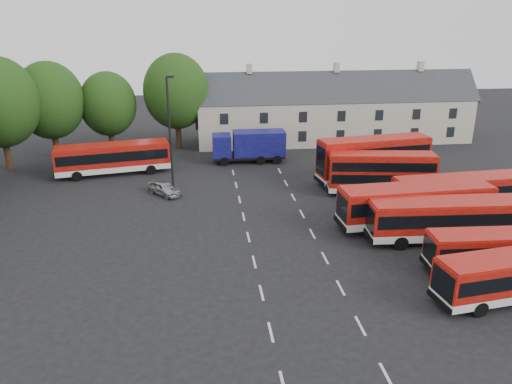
# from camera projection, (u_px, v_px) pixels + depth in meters

# --- Properties ---
(ground) EXTENTS (140.00, 140.00, 0.00)m
(ground) POSITION_uv_depth(u_px,v_px,m) (251.00, 249.00, 36.28)
(ground) COLOR black
(ground) RESTS_ON ground
(lane_markings) EXTENTS (5.15, 33.80, 0.01)m
(lane_markings) POSITION_uv_depth(u_px,v_px,m) (281.00, 235.00, 38.42)
(lane_markings) COLOR beige
(lane_markings) RESTS_ON ground
(treeline) EXTENTS (29.92, 32.59, 12.01)m
(treeline) POSITION_uv_depth(u_px,v_px,m) (24.00, 112.00, 49.75)
(treeline) COLOR black
(treeline) RESTS_ON ground
(terrace_houses) EXTENTS (35.70, 7.13, 10.06)m
(terrace_houses) POSITION_uv_depth(u_px,v_px,m) (334.00, 112.00, 64.40)
(terrace_houses) COLOR beige
(terrace_houses) RESTS_ON ground
(bus_row_b) EXTENTS (9.95, 2.76, 2.79)m
(bus_row_b) POSITION_uv_depth(u_px,v_px,m) (502.00, 248.00, 32.71)
(bus_row_b) COLOR silver
(bus_row_b) RESTS_ON ground
(bus_row_c) EXTENTS (11.68, 3.25, 3.27)m
(bus_row_c) POSITION_uv_depth(u_px,v_px,m) (446.00, 217.00, 36.82)
(bus_row_c) COLOR silver
(bus_row_c) RESTS_ON ground
(bus_row_d) EXTENTS (12.29, 3.47, 3.44)m
(bus_row_d) POSITION_uv_depth(u_px,v_px,m) (416.00, 203.00, 39.24)
(bus_row_d) COLOR silver
(bus_row_d) RESTS_ON ground
(bus_row_e) EXTENTS (11.50, 3.37, 3.21)m
(bus_row_e) POSITION_uv_depth(u_px,v_px,m) (460.00, 191.00, 42.10)
(bus_row_e) COLOR silver
(bus_row_e) RESTS_ON ground
(bus_dd_south) EXTENTS (9.97, 3.54, 4.00)m
(bus_dd_south) POSITION_uv_depth(u_px,v_px,m) (381.00, 171.00, 46.09)
(bus_dd_south) COLOR silver
(bus_dd_south) RESTS_ON ground
(bus_dd_north) EXTENTS (11.42, 4.12, 4.58)m
(bus_dd_north) POSITION_uv_depth(u_px,v_px,m) (373.00, 157.00, 49.17)
(bus_dd_north) COLOR silver
(bus_dd_north) RESTS_ON ground
(bus_north) EXTENTS (11.81, 4.70, 3.26)m
(bus_north) POSITION_uv_depth(u_px,v_px,m) (113.00, 156.00, 51.86)
(bus_north) COLOR silver
(bus_north) RESTS_ON ground
(box_truck) EXTENTS (8.11, 2.58, 3.54)m
(box_truck) POSITION_uv_depth(u_px,v_px,m) (250.00, 145.00, 56.00)
(box_truck) COLOR black
(box_truck) RESTS_ON ground
(silver_car) EXTENTS (3.59, 3.81, 1.27)m
(silver_car) POSITION_uv_depth(u_px,v_px,m) (164.00, 188.00, 46.57)
(silver_car) COLOR #AAABB1
(silver_car) RESTS_ON ground
(lamppost) EXTENTS (0.76, 0.30, 10.97)m
(lamppost) POSITION_uv_depth(u_px,v_px,m) (170.00, 133.00, 44.86)
(lamppost) COLOR black
(lamppost) RESTS_ON ground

